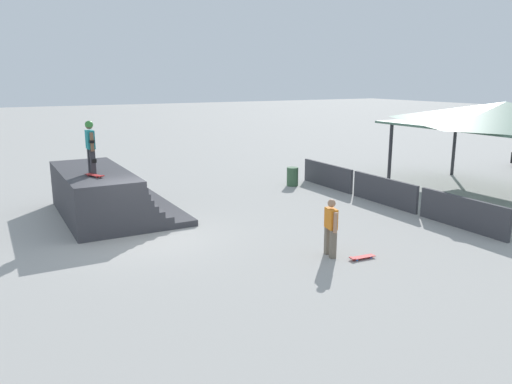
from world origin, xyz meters
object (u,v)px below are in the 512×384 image
skateboard_on_ground (362,257)px  trash_bin (292,177)px  skateboard_on_deck (95,175)px  skater_on_deck (90,144)px  bystander_walking (331,225)px

skateboard_on_ground → trash_bin: bearing=-107.4°
skateboard_on_deck → trash_bin: (-2.35, 9.15, -1.32)m
skater_on_deck → bystander_walking: skater_on_deck is taller
bystander_walking → trash_bin: bearing=-14.4°
skateboard_on_deck → skateboard_on_ground: 8.83m
skater_on_deck → skateboard_on_ground: bearing=38.0°
skater_on_deck → trash_bin: 9.58m
skateboard_on_ground → trash_bin: 9.60m
skateboard_on_ground → skateboard_on_deck: bearing=-45.3°
bystander_walking → skateboard_on_deck: bearing=52.2°
skater_on_deck → trash_bin: (-1.80, 9.13, -2.28)m
skateboard_on_ground → trash_bin: trash_bin is taller
skateboard_on_ground → trash_bin: (-8.93, 3.51, 0.37)m
skater_on_deck → trash_bin: bearing=100.9°
skateboard_on_deck → skater_on_deck: bearing=154.0°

